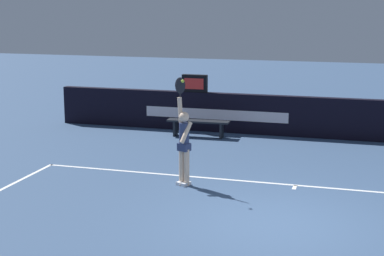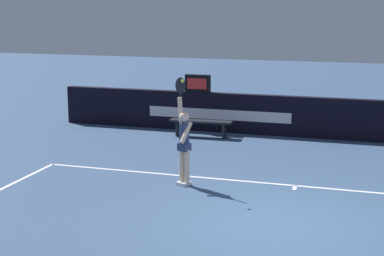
% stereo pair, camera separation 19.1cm
% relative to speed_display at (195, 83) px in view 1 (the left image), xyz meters
% --- Properties ---
extents(ground_plane, '(60.00, 60.00, 0.00)m').
position_rel_speed_display_xyz_m(ground_plane, '(3.64, -7.23, -1.42)').
color(ground_plane, '#364E70').
extents(court_lines, '(11.69, 5.76, 0.00)m').
position_rel_speed_display_xyz_m(court_lines, '(3.64, -7.65, -1.42)').
color(court_lines, white).
rests_on(court_lines, ground).
extents(back_wall, '(15.88, 0.25, 1.16)m').
position_rel_speed_display_xyz_m(back_wall, '(3.63, 0.00, -0.84)').
color(back_wall, black).
rests_on(back_wall, ground).
extents(speed_display, '(0.76, 0.19, 0.52)m').
position_rel_speed_display_xyz_m(speed_display, '(0.00, 0.00, 0.00)').
color(speed_display, black).
rests_on(speed_display, back_wall).
extents(tennis_player, '(0.44, 0.41, 2.31)m').
position_rel_speed_display_xyz_m(tennis_player, '(1.36, -5.47, -0.48)').
color(tennis_player, beige).
rests_on(tennis_player, ground).
extents(tennis_ball, '(0.07, 0.07, 0.07)m').
position_rel_speed_display_xyz_m(tennis_ball, '(1.43, -5.76, 0.83)').
color(tennis_ball, '#CAE638').
extents(courtside_bench_near, '(1.81, 0.42, 0.48)m').
position_rel_speed_display_xyz_m(courtside_bench_near, '(0.36, -0.87, -1.05)').
color(courtside_bench_near, black).
rests_on(courtside_bench_near, ground).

